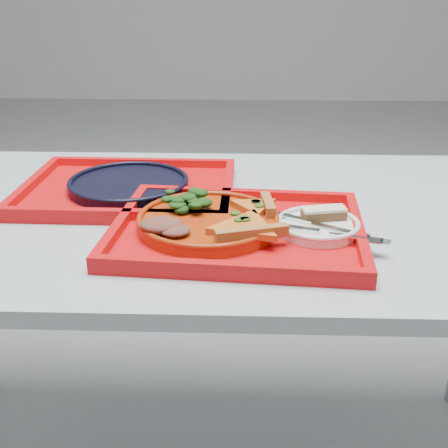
{
  "coord_description": "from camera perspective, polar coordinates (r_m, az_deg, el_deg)",
  "views": [
    {
      "loc": [
        0.06,
        -1.07,
        1.18
      ],
      "look_at": [
        0.03,
        -0.15,
        0.78
      ],
      "focal_mm": 45.0,
      "sensor_mm": 36.0,
      "label": 1
    }
  ],
  "objects": [
    {
      "name": "fork",
      "position": [
        0.99,
        10.54,
        -0.9
      ],
      "size": [
        0.18,
        0.08,
        0.01
      ],
      "primitive_type": "cube",
      "rotation": [
        0.0,
        0.0,
        -0.31
      ],
      "color": "silver",
      "rests_on": "side_plate"
    },
    {
      "name": "meat_portion",
      "position": [
        0.98,
        -6.36,
        -0.08
      ],
      "size": [
        0.08,
        0.06,
        0.02
      ],
      "primitive_type": "ellipsoid",
      "color": "brown",
      "rests_on": "dinner_plate"
    },
    {
      "name": "tray_far",
      "position": [
        1.25,
        -9.6,
        3.29
      ],
      "size": [
        0.46,
        0.36,
        0.01
      ],
      "primitive_type": "cube",
      "rotation": [
        0.0,
        0.0,
        -0.02
      ],
      "color": "red",
      "rests_on": "table"
    },
    {
      "name": "knife",
      "position": [
        1.02,
        9.72,
        -0.04
      ],
      "size": [
        0.17,
        0.11,
        0.01
      ],
      "primitive_type": "cube",
      "rotation": [
        0.0,
        0.0,
        -0.55
      ],
      "color": "silver",
      "rests_on": "side_plate"
    },
    {
      "name": "dessert_bar",
      "position": [
        1.05,
        10.1,
        1.09
      ],
      "size": [
        0.08,
        0.05,
        0.02
      ],
      "rotation": [
        0.0,
        0.0,
        0.2
      ],
      "color": "#492B18",
      "rests_on": "side_plate"
    },
    {
      "name": "table",
      "position": [
        1.18,
        -1.28,
        -1.76
      ],
      "size": [
        1.6,
        0.8,
        0.75
      ],
      "color": "#A4B0B8",
      "rests_on": "ground"
    },
    {
      "name": "pizza_slice_b",
      "position": [
        1.07,
        3.11,
        1.96
      ],
      "size": [
        0.11,
        0.1,
        0.02
      ],
      "primitive_type": null,
      "rotation": [
        0.0,
        0.0,
        3.25
      ],
      "color": "orange",
      "rests_on": "dinner_plate"
    },
    {
      "name": "dinner_plate",
      "position": [
        1.03,
        -1.61,
        0.11
      ],
      "size": [
        0.26,
        0.26,
        0.02
      ],
      "primitive_type": "cylinder",
      "color": "#A62C0B",
      "rests_on": "tray_main"
    },
    {
      "name": "navy_plate",
      "position": [
        1.25,
        -9.64,
        3.9
      ],
      "size": [
        0.26,
        0.26,
        0.02
      ],
      "primitive_type": "cylinder",
      "color": "black",
      "rests_on": "tray_far"
    },
    {
      "name": "side_plate",
      "position": [
        1.03,
        9.51,
        -0.36
      ],
      "size": [
        0.15,
        0.15,
        0.01
      ],
      "primitive_type": "cylinder",
      "color": "white",
      "rests_on": "tray_main"
    },
    {
      "name": "salad_heap",
      "position": [
        1.07,
        -3.95,
        2.58
      ],
      "size": [
        0.08,
        0.07,
        0.04
      ],
      "primitive_type": "ellipsoid",
      "color": "black",
      "rests_on": "dinner_plate"
    },
    {
      "name": "tray_main",
      "position": [
        1.03,
        1.43,
        -0.91
      ],
      "size": [
        0.48,
        0.38,
        0.01
      ],
      "primitive_type": "cube",
      "rotation": [
        0.0,
        0.0,
        -0.08
      ],
      "color": "red",
      "rests_on": "table"
    },
    {
      "name": "pizza_slice_a",
      "position": [
        0.98,
        2.21,
        -0.1
      ],
      "size": [
        0.16,
        0.17,
        0.02
      ],
      "primitive_type": null,
      "rotation": [
        0.0,
        0.0,
        1.87
      ],
      "color": "orange",
      "rests_on": "dinner_plate"
    }
  ]
}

